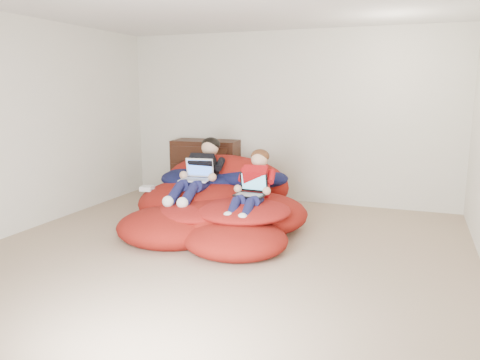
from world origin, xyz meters
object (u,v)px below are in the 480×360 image
object	(u,v)px
dresser	(206,169)
older_boy	(201,170)
laptop_black	(252,189)
beanbag_pile	(217,205)
younger_boy	(253,183)
laptop_white	(197,174)

from	to	relation	value
dresser	older_boy	xyz separation A→B (m)	(0.51, -1.29, 0.23)
laptop_black	beanbag_pile	bearing A→B (deg)	151.81
younger_boy	laptop_white	size ratio (longest dim) A/B	2.61
dresser	laptop_black	bearing A→B (deg)	-51.37
beanbag_pile	laptop_white	bearing A→B (deg)	-169.35
beanbag_pile	older_boy	world-z (taller)	older_boy
older_boy	beanbag_pile	bearing A→B (deg)	-12.88
dresser	laptop_white	distance (m)	1.50
laptop_white	laptop_black	world-z (taller)	laptop_white
laptop_white	laptop_black	bearing A→B (deg)	-17.30
older_boy	younger_boy	distance (m)	0.85
laptop_black	laptop_white	bearing A→B (deg)	162.70
beanbag_pile	laptop_black	xyz separation A→B (m)	(0.55, -0.29, 0.30)
laptop_black	dresser	bearing A→B (deg)	128.63
dresser	laptop_white	size ratio (longest dim) A/B	2.77
laptop_white	beanbag_pile	bearing A→B (deg)	10.65
beanbag_pile	laptop_white	size ratio (longest dim) A/B	6.23
dresser	younger_boy	size ratio (longest dim) A/B	1.06
younger_boy	beanbag_pile	bearing A→B (deg)	156.25
beanbag_pile	older_boy	distance (m)	0.48
dresser	older_boy	world-z (taller)	older_boy
older_boy	laptop_black	world-z (taller)	older_boy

